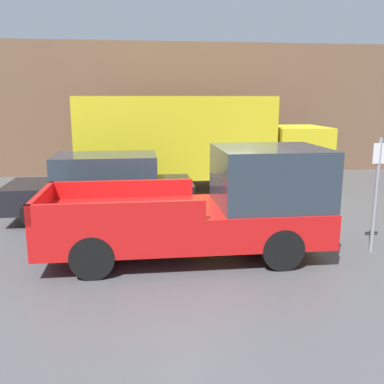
{
  "coord_description": "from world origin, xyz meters",
  "views": [
    {
      "loc": [
        -1.28,
        -8.36,
        3.07
      ],
      "look_at": [
        -0.18,
        0.7,
        1.07
      ],
      "focal_mm": 40.0,
      "sensor_mm": 36.0,
      "label": 1
    }
  ],
  "objects": [
    {
      "name": "building_wall",
      "position": [
        0.0,
        9.34,
        2.64
      ],
      "size": [
        28.0,
        0.15,
        5.28
      ],
      "color": "brown",
      "rests_on": "ground"
    },
    {
      "name": "delivery_truck",
      "position": [
        0.52,
        6.08,
        1.72
      ],
      "size": [
        8.41,
        2.47,
        3.15
      ],
      "color": "gold",
      "rests_on": "ground"
    },
    {
      "name": "pickup_truck",
      "position": [
        0.11,
        -0.3,
        0.99
      ],
      "size": [
        5.48,
        2.1,
        2.14
      ],
      "color": "red",
      "rests_on": "ground"
    },
    {
      "name": "ground_plane",
      "position": [
        0.0,
        0.0,
        0.0
      ],
      "size": [
        60.0,
        60.0,
        0.0
      ],
      "primitive_type": "plane",
      "color": "#4C4C4F"
    },
    {
      "name": "parking_sign",
      "position": [
        3.36,
        -0.55,
        1.31
      ],
      "size": [
        0.3,
        0.07,
        2.32
      ],
      "color": "gray",
      "rests_on": "ground"
    },
    {
      "name": "car",
      "position": [
        -2.27,
        2.72,
        0.85
      ],
      "size": [
        4.71,
        1.87,
        1.67
      ],
      "color": "black",
      "rests_on": "ground"
    }
  ]
}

